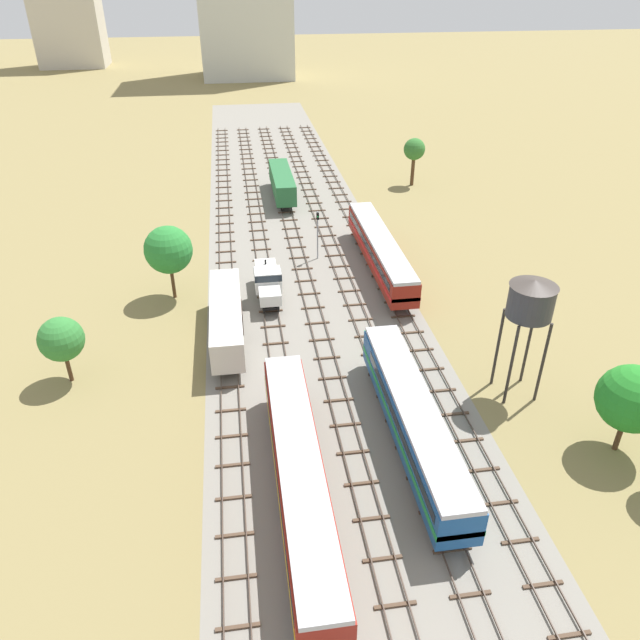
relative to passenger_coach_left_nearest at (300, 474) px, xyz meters
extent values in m
plane|color=olive|center=(4.30, 37.52, -2.61)|extent=(480.00, 480.00, 0.00)
cube|color=gray|center=(4.30, 37.52, -2.61)|extent=(21.20, 176.00, 0.01)
cube|color=#47382D|center=(-5.02, 38.52, -2.40)|extent=(0.07, 126.00, 0.15)
cube|color=#47382D|center=(-3.58, 38.52, -2.40)|extent=(0.07, 126.00, 0.15)
cube|color=brown|center=(-4.30, -7.98, -2.54)|extent=(2.40, 0.22, 0.14)
cube|color=brown|center=(-4.30, -4.98, -2.54)|extent=(2.40, 0.22, 0.14)
cube|color=brown|center=(-4.30, -1.98, -2.54)|extent=(2.40, 0.22, 0.14)
cube|color=brown|center=(-4.30, 1.02, -2.54)|extent=(2.40, 0.22, 0.14)
cube|color=brown|center=(-4.30, 4.02, -2.54)|extent=(2.40, 0.22, 0.14)
cube|color=brown|center=(-4.30, 7.02, -2.54)|extent=(2.40, 0.22, 0.14)
cube|color=brown|center=(-4.30, 10.02, -2.54)|extent=(2.40, 0.22, 0.14)
cube|color=brown|center=(-4.30, 13.02, -2.54)|extent=(2.40, 0.22, 0.14)
cube|color=brown|center=(-4.30, 16.02, -2.54)|extent=(2.40, 0.22, 0.14)
cube|color=brown|center=(-4.30, 19.02, -2.54)|extent=(2.40, 0.22, 0.14)
cube|color=brown|center=(-4.30, 22.02, -2.54)|extent=(2.40, 0.22, 0.14)
cube|color=brown|center=(-4.30, 25.02, -2.54)|extent=(2.40, 0.22, 0.14)
cube|color=brown|center=(-4.30, 28.02, -2.54)|extent=(2.40, 0.22, 0.14)
cube|color=brown|center=(-4.30, 31.02, -2.54)|extent=(2.40, 0.22, 0.14)
cube|color=brown|center=(-4.30, 34.02, -2.54)|extent=(2.40, 0.22, 0.14)
cube|color=brown|center=(-4.30, 37.02, -2.54)|extent=(2.40, 0.22, 0.14)
cube|color=brown|center=(-4.30, 40.02, -2.54)|extent=(2.40, 0.22, 0.14)
cube|color=brown|center=(-4.30, 43.02, -2.54)|extent=(2.40, 0.22, 0.14)
cube|color=brown|center=(-4.30, 46.02, -2.54)|extent=(2.40, 0.22, 0.14)
cube|color=brown|center=(-4.30, 49.02, -2.54)|extent=(2.40, 0.22, 0.14)
cube|color=brown|center=(-4.30, 52.02, -2.54)|extent=(2.40, 0.22, 0.14)
cube|color=brown|center=(-4.30, 55.02, -2.54)|extent=(2.40, 0.22, 0.14)
cube|color=brown|center=(-4.30, 58.02, -2.54)|extent=(2.40, 0.22, 0.14)
cube|color=brown|center=(-4.30, 61.02, -2.54)|extent=(2.40, 0.22, 0.14)
cube|color=brown|center=(-4.30, 64.02, -2.54)|extent=(2.40, 0.22, 0.14)
cube|color=brown|center=(-4.30, 67.02, -2.54)|extent=(2.40, 0.22, 0.14)
cube|color=brown|center=(-4.30, 70.02, -2.54)|extent=(2.40, 0.22, 0.14)
cube|color=brown|center=(-4.30, 73.02, -2.54)|extent=(2.40, 0.22, 0.14)
cube|color=brown|center=(-4.30, 76.02, -2.54)|extent=(2.40, 0.22, 0.14)
cube|color=brown|center=(-4.30, 79.02, -2.54)|extent=(2.40, 0.22, 0.14)
cube|color=brown|center=(-4.30, 82.02, -2.54)|extent=(2.40, 0.22, 0.14)
cube|color=brown|center=(-4.30, 85.02, -2.54)|extent=(2.40, 0.22, 0.14)
cube|color=brown|center=(-4.30, 88.02, -2.54)|extent=(2.40, 0.22, 0.14)
cube|color=brown|center=(-4.30, 91.02, -2.54)|extent=(2.40, 0.22, 0.14)
cube|color=brown|center=(-4.30, 94.02, -2.54)|extent=(2.40, 0.22, 0.14)
cube|color=brown|center=(-4.30, 97.02, -2.54)|extent=(2.40, 0.22, 0.14)
cube|color=brown|center=(-4.30, 100.02, -2.54)|extent=(2.40, 0.22, 0.14)
cube|color=#47382D|center=(-0.72, 38.52, -2.40)|extent=(0.07, 126.00, 0.15)
cube|color=#47382D|center=(0.72, 38.52, -2.40)|extent=(0.07, 126.00, 0.15)
cube|color=brown|center=(0.00, -7.98, -2.54)|extent=(2.40, 0.22, 0.14)
cube|color=brown|center=(0.00, -4.98, -2.54)|extent=(2.40, 0.22, 0.14)
cube|color=brown|center=(0.00, -1.98, -2.54)|extent=(2.40, 0.22, 0.14)
cube|color=brown|center=(0.00, 1.02, -2.54)|extent=(2.40, 0.22, 0.14)
cube|color=brown|center=(0.00, 4.02, -2.54)|extent=(2.40, 0.22, 0.14)
cube|color=brown|center=(0.00, 7.02, -2.54)|extent=(2.40, 0.22, 0.14)
cube|color=brown|center=(0.00, 10.02, -2.54)|extent=(2.40, 0.22, 0.14)
cube|color=brown|center=(0.00, 13.02, -2.54)|extent=(2.40, 0.22, 0.14)
cube|color=brown|center=(0.00, 16.02, -2.54)|extent=(2.40, 0.22, 0.14)
cube|color=brown|center=(0.00, 19.02, -2.54)|extent=(2.40, 0.22, 0.14)
cube|color=brown|center=(0.00, 22.02, -2.54)|extent=(2.40, 0.22, 0.14)
cube|color=brown|center=(0.00, 25.02, -2.54)|extent=(2.40, 0.22, 0.14)
cube|color=brown|center=(0.00, 28.02, -2.54)|extent=(2.40, 0.22, 0.14)
cube|color=brown|center=(0.00, 31.02, -2.54)|extent=(2.40, 0.22, 0.14)
cube|color=brown|center=(0.00, 34.02, -2.54)|extent=(2.40, 0.22, 0.14)
cube|color=brown|center=(0.00, 37.02, -2.54)|extent=(2.40, 0.22, 0.14)
cube|color=brown|center=(0.00, 40.02, -2.54)|extent=(2.40, 0.22, 0.14)
cube|color=brown|center=(0.00, 43.02, -2.54)|extent=(2.40, 0.22, 0.14)
cube|color=brown|center=(0.00, 46.02, -2.54)|extent=(2.40, 0.22, 0.14)
cube|color=brown|center=(0.00, 49.02, -2.54)|extent=(2.40, 0.22, 0.14)
cube|color=brown|center=(0.00, 52.02, -2.54)|extent=(2.40, 0.22, 0.14)
cube|color=brown|center=(0.00, 55.02, -2.54)|extent=(2.40, 0.22, 0.14)
cube|color=brown|center=(0.00, 58.02, -2.54)|extent=(2.40, 0.22, 0.14)
cube|color=brown|center=(0.00, 61.02, -2.54)|extent=(2.40, 0.22, 0.14)
cube|color=brown|center=(0.00, 64.02, -2.54)|extent=(2.40, 0.22, 0.14)
cube|color=brown|center=(0.00, 67.02, -2.54)|extent=(2.40, 0.22, 0.14)
cube|color=brown|center=(0.00, 70.02, -2.54)|extent=(2.40, 0.22, 0.14)
cube|color=brown|center=(0.00, 73.02, -2.54)|extent=(2.40, 0.22, 0.14)
cube|color=brown|center=(0.00, 76.02, -2.54)|extent=(2.40, 0.22, 0.14)
cube|color=brown|center=(0.00, 79.02, -2.54)|extent=(2.40, 0.22, 0.14)
cube|color=brown|center=(0.00, 82.02, -2.54)|extent=(2.40, 0.22, 0.14)
cube|color=brown|center=(0.00, 85.02, -2.54)|extent=(2.40, 0.22, 0.14)
cube|color=brown|center=(0.00, 88.02, -2.54)|extent=(2.40, 0.22, 0.14)
cube|color=brown|center=(0.00, 91.02, -2.54)|extent=(2.40, 0.22, 0.14)
cube|color=brown|center=(0.00, 94.02, -2.54)|extent=(2.40, 0.22, 0.14)
cube|color=brown|center=(0.00, 97.02, -2.54)|extent=(2.40, 0.22, 0.14)
cube|color=brown|center=(0.00, 100.02, -2.54)|extent=(2.40, 0.22, 0.14)
cube|color=#47382D|center=(3.58, 38.52, -2.40)|extent=(0.07, 126.00, 0.15)
cube|color=#47382D|center=(5.02, 38.52, -2.40)|extent=(0.07, 126.00, 0.15)
cube|color=brown|center=(4.30, -7.98, -2.54)|extent=(2.40, 0.22, 0.14)
cube|color=brown|center=(4.30, -4.98, -2.54)|extent=(2.40, 0.22, 0.14)
cube|color=brown|center=(4.30, -1.98, -2.54)|extent=(2.40, 0.22, 0.14)
cube|color=brown|center=(4.30, 1.02, -2.54)|extent=(2.40, 0.22, 0.14)
cube|color=brown|center=(4.30, 4.02, -2.54)|extent=(2.40, 0.22, 0.14)
cube|color=brown|center=(4.30, 7.02, -2.54)|extent=(2.40, 0.22, 0.14)
cube|color=brown|center=(4.30, 10.02, -2.54)|extent=(2.40, 0.22, 0.14)
cube|color=brown|center=(4.30, 13.02, -2.54)|extent=(2.40, 0.22, 0.14)
cube|color=brown|center=(4.30, 16.02, -2.54)|extent=(2.40, 0.22, 0.14)
cube|color=brown|center=(4.30, 19.02, -2.54)|extent=(2.40, 0.22, 0.14)
cube|color=brown|center=(4.30, 22.02, -2.54)|extent=(2.40, 0.22, 0.14)
cube|color=brown|center=(4.30, 25.02, -2.54)|extent=(2.40, 0.22, 0.14)
cube|color=brown|center=(4.30, 28.02, -2.54)|extent=(2.40, 0.22, 0.14)
cube|color=brown|center=(4.30, 31.02, -2.54)|extent=(2.40, 0.22, 0.14)
cube|color=brown|center=(4.30, 34.02, -2.54)|extent=(2.40, 0.22, 0.14)
cube|color=brown|center=(4.30, 37.02, -2.54)|extent=(2.40, 0.22, 0.14)
cube|color=brown|center=(4.30, 40.02, -2.54)|extent=(2.40, 0.22, 0.14)
cube|color=brown|center=(4.30, 43.02, -2.54)|extent=(2.40, 0.22, 0.14)
cube|color=brown|center=(4.30, 46.02, -2.54)|extent=(2.40, 0.22, 0.14)
cube|color=brown|center=(4.30, 49.02, -2.54)|extent=(2.40, 0.22, 0.14)
cube|color=brown|center=(4.30, 52.02, -2.54)|extent=(2.40, 0.22, 0.14)
cube|color=brown|center=(4.30, 55.02, -2.54)|extent=(2.40, 0.22, 0.14)
cube|color=brown|center=(4.30, 58.02, -2.54)|extent=(2.40, 0.22, 0.14)
cube|color=brown|center=(4.30, 61.02, -2.54)|extent=(2.40, 0.22, 0.14)
cube|color=brown|center=(4.30, 64.02, -2.54)|extent=(2.40, 0.22, 0.14)
cube|color=brown|center=(4.30, 67.02, -2.54)|extent=(2.40, 0.22, 0.14)
cube|color=brown|center=(4.30, 70.02, -2.54)|extent=(2.40, 0.22, 0.14)
cube|color=brown|center=(4.30, 73.02, -2.54)|extent=(2.40, 0.22, 0.14)
cube|color=brown|center=(4.30, 76.02, -2.54)|extent=(2.40, 0.22, 0.14)
cube|color=brown|center=(4.30, 79.02, -2.54)|extent=(2.40, 0.22, 0.14)
cube|color=brown|center=(4.30, 82.02, -2.54)|extent=(2.40, 0.22, 0.14)
cube|color=brown|center=(4.30, 85.02, -2.54)|extent=(2.40, 0.22, 0.14)
cube|color=brown|center=(4.30, 88.02, -2.54)|extent=(2.40, 0.22, 0.14)
cube|color=brown|center=(4.30, 91.02, -2.54)|extent=(2.40, 0.22, 0.14)
cube|color=brown|center=(4.30, 94.02, -2.54)|extent=(2.40, 0.22, 0.14)
cube|color=brown|center=(4.30, 97.02, -2.54)|extent=(2.40, 0.22, 0.14)
cube|color=brown|center=(4.30, 100.02, -2.54)|extent=(2.40, 0.22, 0.14)
cube|color=#47382D|center=(7.88, 38.52, -2.40)|extent=(0.07, 126.00, 0.15)
cube|color=#47382D|center=(9.32, 38.52, -2.40)|extent=(0.07, 126.00, 0.15)
cube|color=brown|center=(8.60, -7.98, -2.54)|extent=(2.40, 0.22, 0.14)
cube|color=brown|center=(8.60, -4.98, -2.54)|extent=(2.40, 0.22, 0.14)
cube|color=brown|center=(8.60, -1.98, -2.54)|extent=(2.40, 0.22, 0.14)
cube|color=brown|center=(8.60, 1.02, -2.54)|extent=(2.40, 0.22, 0.14)
cube|color=brown|center=(8.60, 4.02, -2.54)|extent=(2.40, 0.22, 0.14)
cube|color=brown|center=(8.60, 7.02, -2.54)|extent=(2.40, 0.22, 0.14)
cube|color=brown|center=(8.60, 10.02, -2.54)|extent=(2.40, 0.22, 0.14)
cube|color=brown|center=(8.60, 13.02, -2.54)|extent=(2.40, 0.22, 0.14)
cube|color=brown|center=(8.60, 16.02, -2.54)|extent=(2.40, 0.22, 0.14)
cube|color=brown|center=(8.60, 19.02, -2.54)|extent=(2.40, 0.22, 0.14)
cube|color=brown|center=(8.60, 22.02, -2.54)|extent=(2.40, 0.22, 0.14)
cube|color=brown|center=(8.60, 25.02, -2.54)|extent=(2.40, 0.22, 0.14)
cube|color=brown|center=(8.60, 28.02, -2.54)|extent=(2.40, 0.22, 0.14)
cube|color=brown|center=(8.60, 31.02, -2.54)|extent=(2.40, 0.22, 0.14)
cube|color=brown|center=(8.60, 34.02, -2.54)|extent=(2.40, 0.22, 0.14)
cube|color=brown|center=(8.60, 37.02, -2.54)|extent=(2.40, 0.22, 0.14)
cube|color=brown|center=(8.60, 40.02, -2.54)|extent=(2.40, 0.22, 0.14)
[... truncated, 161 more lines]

